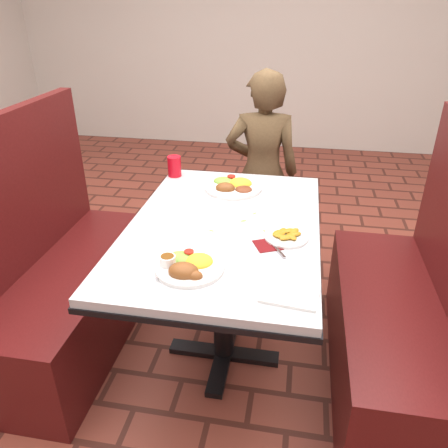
{
  "coord_description": "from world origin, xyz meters",
  "views": [
    {
      "loc": [
        0.29,
        -1.62,
        1.62
      ],
      "look_at": [
        0.0,
        0.0,
        0.75
      ],
      "focal_mm": 35.0,
      "sensor_mm": 36.0,
      "label": 1
    }
  ],
  "objects_px": {
    "dining_table": "(224,243)",
    "booth_bench_left": "(67,285)",
    "red_tumbler": "(174,166)",
    "diner_person": "(262,173)",
    "plantain_plate": "(286,236)",
    "booth_bench_right": "(401,323)",
    "far_dinner_plate": "(233,184)",
    "near_dinner_plate": "(188,263)"
  },
  "relations": [
    {
      "from": "dining_table",
      "to": "booth_bench_left",
      "type": "xyz_separation_m",
      "value": [
        -0.8,
        0.0,
        -0.32
      ]
    },
    {
      "from": "dining_table",
      "to": "red_tumbler",
      "type": "xyz_separation_m",
      "value": [
        -0.36,
        0.5,
        0.15
      ]
    },
    {
      "from": "diner_person",
      "to": "plantain_plate",
      "type": "xyz_separation_m",
      "value": [
        0.2,
        -1.03,
        0.13
      ]
    },
    {
      "from": "dining_table",
      "to": "red_tumbler",
      "type": "bearing_deg",
      "value": 125.54
    },
    {
      "from": "diner_person",
      "to": "red_tumbler",
      "type": "xyz_separation_m",
      "value": [
        -0.43,
        -0.45,
        0.18
      ]
    },
    {
      "from": "booth_bench_right",
      "to": "red_tumbler",
      "type": "distance_m",
      "value": 1.35
    },
    {
      "from": "red_tumbler",
      "to": "far_dinner_plate",
      "type": "bearing_deg",
      "value": -19.15
    },
    {
      "from": "booth_bench_left",
      "to": "plantain_plate",
      "type": "height_order",
      "value": "booth_bench_left"
    },
    {
      "from": "far_dinner_plate",
      "to": "booth_bench_right",
      "type": "bearing_deg",
      "value": -25.24
    },
    {
      "from": "diner_person",
      "to": "booth_bench_right",
      "type": "bearing_deg",
      "value": 122.47
    },
    {
      "from": "dining_table",
      "to": "near_dinner_plate",
      "type": "bearing_deg",
      "value": -99.98
    },
    {
      "from": "diner_person",
      "to": "near_dinner_plate",
      "type": "relative_size",
      "value": 5.09
    },
    {
      "from": "booth_bench_right",
      "to": "near_dinner_plate",
      "type": "xyz_separation_m",
      "value": [
        -0.86,
        -0.36,
        0.45
      ]
    },
    {
      "from": "dining_table",
      "to": "near_dinner_plate",
      "type": "height_order",
      "value": "near_dinner_plate"
    },
    {
      "from": "near_dinner_plate",
      "to": "red_tumbler",
      "type": "xyz_separation_m",
      "value": [
        -0.3,
        0.87,
        0.03
      ]
    },
    {
      "from": "dining_table",
      "to": "booth_bench_right",
      "type": "height_order",
      "value": "booth_bench_right"
    },
    {
      "from": "dining_table",
      "to": "booth_bench_right",
      "type": "xyz_separation_m",
      "value": [
        0.8,
        0.0,
        -0.32
      ]
    },
    {
      "from": "dining_table",
      "to": "booth_bench_left",
      "type": "bearing_deg",
      "value": 180.0
    },
    {
      "from": "far_dinner_plate",
      "to": "red_tumbler",
      "type": "distance_m",
      "value": 0.36
    },
    {
      "from": "booth_bench_left",
      "to": "far_dinner_plate",
      "type": "bearing_deg",
      "value": 26.42
    },
    {
      "from": "diner_person",
      "to": "plantain_plate",
      "type": "height_order",
      "value": "diner_person"
    },
    {
      "from": "booth_bench_left",
      "to": "near_dinner_plate",
      "type": "relative_size",
      "value": 4.87
    },
    {
      "from": "dining_table",
      "to": "red_tumbler",
      "type": "distance_m",
      "value": 0.64
    },
    {
      "from": "near_dinner_plate",
      "to": "dining_table",
      "type": "bearing_deg",
      "value": 80.02
    },
    {
      "from": "near_dinner_plate",
      "to": "plantain_plate",
      "type": "height_order",
      "value": "near_dinner_plate"
    },
    {
      "from": "booth_bench_left",
      "to": "near_dinner_plate",
      "type": "xyz_separation_m",
      "value": [
        0.73,
        -0.36,
        0.45
      ]
    },
    {
      "from": "booth_bench_left",
      "to": "far_dinner_plate",
      "type": "distance_m",
      "value": 0.98
    },
    {
      "from": "booth_bench_left",
      "to": "far_dinner_plate",
      "type": "xyz_separation_m",
      "value": [
        0.78,
        0.39,
        0.45
      ]
    },
    {
      "from": "near_dinner_plate",
      "to": "plantain_plate",
      "type": "xyz_separation_m",
      "value": [
        0.33,
        0.29,
        -0.02
      ]
    },
    {
      "from": "booth_bench_left",
      "to": "diner_person",
      "type": "distance_m",
      "value": 1.32
    },
    {
      "from": "diner_person",
      "to": "dining_table",
      "type": "bearing_deg",
      "value": 80.78
    },
    {
      "from": "booth_bench_right",
      "to": "near_dinner_plate",
      "type": "relative_size",
      "value": 4.87
    },
    {
      "from": "booth_bench_right",
      "to": "far_dinner_plate",
      "type": "xyz_separation_m",
      "value": [
        -0.82,
        0.39,
        0.45
      ]
    },
    {
      "from": "booth_bench_right",
      "to": "near_dinner_plate",
      "type": "distance_m",
      "value": 1.04
    },
    {
      "from": "booth_bench_right",
      "to": "plantain_plate",
      "type": "xyz_separation_m",
      "value": [
        -0.53,
        -0.08,
        0.43
      ]
    },
    {
      "from": "near_dinner_plate",
      "to": "far_dinner_plate",
      "type": "xyz_separation_m",
      "value": [
        0.04,
        0.75,
        -0.0
      ]
    },
    {
      "from": "booth_bench_right",
      "to": "diner_person",
      "type": "relative_size",
      "value": 0.96
    },
    {
      "from": "diner_person",
      "to": "red_tumbler",
      "type": "distance_m",
      "value": 0.64
    },
    {
      "from": "far_dinner_plate",
      "to": "diner_person",
      "type": "bearing_deg",
      "value": 80.81
    },
    {
      "from": "dining_table",
      "to": "booth_bench_right",
      "type": "relative_size",
      "value": 1.01
    },
    {
      "from": "far_dinner_plate",
      "to": "plantain_plate",
      "type": "bearing_deg",
      "value": -58.23
    },
    {
      "from": "booth_bench_right",
      "to": "dining_table",
      "type": "bearing_deg",
      "value": 180.0
    }
  ]
}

